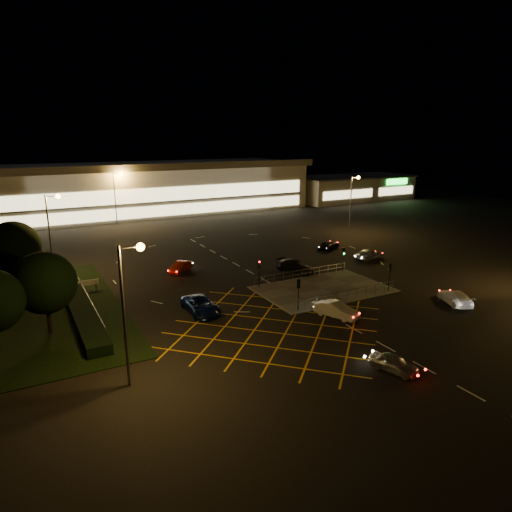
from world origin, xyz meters
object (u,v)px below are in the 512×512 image
signal_se (390,271)px  signal_nw (259,268)px  car_queue_white (336,310)px  car_right_silver (369,254)px  signal_ne (343,255)px  car_near_silver (394,363)px  car_east_grey (328,245)px  car_far_dkgrey (295,266)px  car_circ_red (181,267)px  car_left_blue (201,305)px  signal_sw (298,288)px  car_approach_white (455,297)px

signal_se → signal_nw: (-12.00, 7.99, 0.00)m
car_queue_white → car_right_silver: 22.45m
signal_nw → signal_ne: bearing=0.0°
car_near_silver → car_east_grey: car_near_silver is taller
car_far_dkgrey → signal_ne: bearing=-55.6°
car_far_dkgrey → car_circ_red: size_ratio=1.29×
signal_ne → car_left_blue: (-20.62, -3.85, -1.60)m
signal_nw → car_right_silver: 19.88m
signal_se → car_east_grey: size_ratio=0.70×
signal_sw → car_near_silver: size_ratio=0.86×
car_circ_red → car_approach_white: size_ratio=0.85×
signal_nw → car_right_silver: (19.50, 3.52, -1.61)m
car_queue_white → car_far_dkgrey: 14.91m
car_east_grey → car_approach_white: size_ratio=0.94×
signal_nw → car_left_blue: 9.58m
car_near_silver → car_circ_red: bearing=82.1°
signal_sw → car_east_grey: signal_sw is taller
car_far_dkgrey → car_approach_white: size_ratio=1.09×
car_circ_red → car_east_grey: bearing=49.6°
signal_sw → signal_ne: size_ratio=1.00×
car_far_dkgrey → car_left_blue: bearing=-178.9°
signal_se → car_near_silver: bearing=47.0°
signal_ne → car_east_grey: size_ratio=0.70×
signal_nw → car_circ_red: bearing=119.3°
car_near_silver → car_right_silver: (19.90, 24.82, 0.13)m
car_far_dkgrey → car_east_grey: 13.55m
signal_ne → car_approach_white: size_ratio=0.66×
car_left_blue → car_circ_red: 14.34m
signal_ne → car_queue_white: signal_ne is taller
car_right_silver → signal_se: bearing=140.2°
signal_ne → car_far_dkgrey: 6.11m
signal_ne → car_right_silver: size_ratio=0.71×
signal_sw → car_near_silver: signal_sw is taller
signal_sw → car_approach_white: signal_sw is taller
signal_ne → car_circ_red: signal_ne is taller
car_far_dkgrey → car_approach_white: 19.08m
signal_se → car_near_silver: 18.28m
signal_nw → car_queue_white: signal_nw is taller
signal_sw → car_approach_white: (15.33, -6.02, -1.67)m
signal_sw → car_left_blue: bearing=-25.6°
car_right_silver → car_circ_red: size_ratio=1.10×
signal_sw → car_queue_white: size_ratio=0.73×
car_left_blue → car_queue_white: bearing=-32.5°
signal_sw → car_east_grey: bearing=-133.8°
car_circ_red → car_queue_white: bearing=-21.3°
signal_ne → car_right_silver: 8.44m
signal_ne → car_approach_white: 14.49m
signal_sw → car_far_dkgrey: 13.29m
car_left_blue → car_approach_white: 26.01m
car_near_silver → car_circ_red: size_ratio=0.91×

